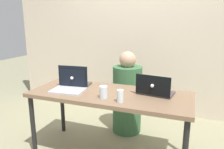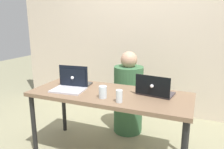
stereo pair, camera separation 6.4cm
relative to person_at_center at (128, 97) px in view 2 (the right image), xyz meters
name	(u,v)px [view 2 (the right image)]	position (x,y,z in m)	size (l,w,h in m)	color
back_wall	(144,36)	(-0.01, 0.80, 0.74)	(4.50, 0.10, 2.44)	beige
desk	(110,99)	(-0.01, -0.60, 0.18)	(1.67, 0.67, 0.72)	#7D6047
person_at_center	(128,97)	(0.00, 0.00, 0.00)	(0.44, 0.44, 1.08)	#38663E
laptop_back_left	(76,82)	(-0.47, -0.51, 0.29)	(0.32, 0.27, 0.22)	#3D3C3A
laptop_front_left	(70,85)	(-0.45, -0.66, 0.30)	(0.36, 0.31, 0.25)	silver
laptop_back_right	(155,91)	(0.43, -0.50, 0.29)	(0.38, 0.27, 0.21)	#3B3439
water_glass_right	(119,97)	(0.17, -0.82, 0.29)	(0.06, 0.06, 0.12)	white
water_glass_center	(103,93)	(-0.01, -0.77, 0.30)	(0.08, 0.08, 0.12)	silver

